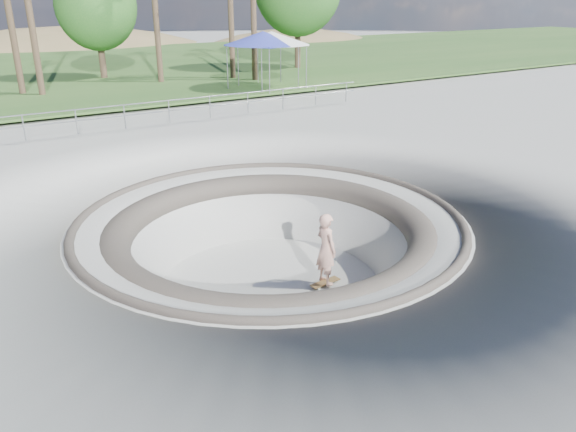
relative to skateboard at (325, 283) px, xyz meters
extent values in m
plane|color=#A7A8A2|center=(-1.19, 0.92, 1.83)|extent=(180.00, 180.00, 0.00)
torus|color=#A7A8A2|center=(-1.19, 0.92, -0.17)|extent=(14.00, 14.00, 4.00)
cylinder|color=#A7A8A2|center=(-1.19, 0.92, -0.12)|extent=(6.60, 6.60, 0.10)
torus|color=#4B433C|center=(-1.19, 0.92, 1.81)|extent=(10.24, 10.24, 0.24)
torus|color=#4B433C|center=(-1.19, 0.92, 1.38)|extent=(8.91, 8.91, 0.81)
cube|color=#2B5020|center=(-1.19, 34.92, 2.05)|extent=(180.00, 36.00, 0.12)
ellipsoid|color=brown|center=(6.81, 60.92, -6.04)|extent=(61.60, 44.00, 28.60)
ellipsoid|color=brown|center=(33.81, 52.92, -3.54)|extent=(42.00, 30.00, 19.50)
cylinder|color=gray|center=(-1.19, 12.92, 3.00)|extent=(25.00, 0.05, 0.05)
cylinder|color=gray|center=(-1.19, 12.92, 2.55)|extent=(25.00, 0.05, 0.05)
cube|color=brown|center=(0.00, 0.00, 0.01)|extent=(0.93, 0.33, 0.02)
cylinder|color=#A8A9AD|center=(0.00, 0.00, -0.03)|extent=(0.06, 0.19, 0.04)
cylinder|color=#A8A9AD|center=(0.00, 0.00, -0.03)|extent=(0.06, 0.19, 0.04)
cylinder|color=beige|center=(0.00, 0.00, -0.04)|extent=(0.07, 0.04, 0.07)
cylinder|color=beige|center=(0.00, 0.00, -0.04)|extent=(0.07, 0.04, 0.07)
cylinder|color=beige|center=(0.00, 0.00, -0.04)|extent=(0.07, 0.04, 0.07)
cylinder|color=beige|center=(0.00, 0.00, -0.04)|extent=(0.07, 0.04, 0.07)
imported|color=#DAA18D|center=(0.00, 0.00, 1.02)|extent=(0.50, 0.74, 2.01)
cylinder|color=gray|center=(8.29, 17.40, 3.29)|extent=(0.06, 0.06, 2.38)
cylinder|color=gray|center=(11.31, 17.40, 3.29)|extent=(0.06, 0.06, 2.38)
cylinder|color=gray|center=(8.29, 20.43, 3.29)|extent=(0.06, 0.06, 2.38)
cylinder|color=gray|center=(11.31, 20.43, 3.29)|extent=(0.06, 0.06, 2.38)
cube|color=white|center=(9.80, 18.92, 4.59)|extent=(3.34, 3.34, 0.08)
cone|color=white|center=(9.80, 18.92, 4.97)|extent=(6.42, 6.42, 0.76)
cylinder|color=gray|center=(7.69, 17.39, 3.30)|extent=(0.06, 0.06, 2.39)
cylinder|color=gray|center=(10.73, 17.39, 3.30)|extent=(0.06, 0.06, 2.39)
cylinder|color=gray|center=(7.69, 20.44, 3.30)|extent=(0.06, 0.06, 2.39)
cylinder|color=gray|center=(10.73, 20.44, 3.30)|extent=(0.06, 0.06, 2.39)
cube|color=#2E3AA9|center=(9.21, 18.92, 4.61)|extent=(4.30, 4.30, 0.08)
cone|color=#2E3AA9|center=(9.21, 18.92, 4.99)|extent=(5.92, 5.92, 0.76)
cylinder|color=brown|center=(-3.43, 24.64, 6.04)|extent=(0.36, 0.36, 8.09)
cylinder|color=brown|center=(4.90, 24.71, 6.84)|extent=(0.36, 0.36, 9.69)
cylinder|color=brown|center=(9.74, 23.93, 6.07)|extent=(0.36, 0.36, 8.16)
cylinder|color=brown|center=(2.37, 28.71, 4.19)|extent=(0.44, 0.44, 4.39)
ellipsoid|color=#216221|center=(2.37, 28.71, 6.70)|extent=(5.25, 4.77, 5.72)
cylinder|color=brown|center=(16.64, 26.34, 4.82)|extent=(0.44, 0.44, 5.65)
camera|label=1|loc=(-8.22, -10.89, 7.32)|focal=35.00mm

